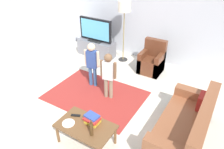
{
  "coord_description": "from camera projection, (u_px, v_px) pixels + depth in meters",
  "views": [
    {
      "loc": [
        2.09,
        -2.86,
        3.11
      ],
      "look_at": [
        0.0,
        0.6,
        0.65
      ],
      "focal_mm": 34.7,
      "sensor_mm": 36.0,
      "label": 1
    }
  ],
  "objects": [
    {
      "name": "ground",
      "position": [
        98.0,
        113.0,
        4.64
      ],
      "size": [
        7.8,
        7.8,
        0.0
      ],
      "primitive_type": "plane",
      "color": "beige"
    },
    {
      "name": "wall_back",
      "position": [
        156.0,
        16.0,
        6.13
      ],
      "size": [
        6.0,
        0.12,
        2.7
      ],
      "primitive_type": "cube",
      "color": "silver",
      "rests_on": "ground"
    },
    {
      "name": "area_rug",
      "position": [
        96.0,
        95.0,
        5.17
      ],
      "size": [
        2.2,
        1.6,
        0.01
      ],
      "primitive_type": "cube",
      "color": "#9E2D28",
      "rests_on": "ground"
    },
    {
      "name": "tv_stand",
      "position": [
        97.0,
        48.0,
        6.9
      ],
      "size": [
        1.2,
        0.44,
        0.5
      ],
      "color": "slate",
      "rests_on": "ground"
    },
    {
      "name": "tv",
      "position": [
        95.0,
        30.0,
        6.57
      ],
      "size": [
        1.1,
        0.28,
        0.71
      ],
      "color": "black",
      "rests_on": "tv_stand"
    },
    {
      "name": "couch",
      "position": [
        187.0,
        129.0,
        3.85
      ],
      "size": [
        0.8,
        1.8,
        0.86
      ],
      "color": "brown",
      "rests_on": "ground"
    },
    {
      "name": "armchair",
      "position": [
        152.0,
        62.0,
        6.0
      ],
      "size": [
        0.6,
        0.6,
        0.9
      ],
      "color": "brown",
      "rests_on": "ground"
    },
    {
      "name": "floor_lamp",
      "position": [
        124.0,
        10.0,
        5.94
      ],
      "size": [
        0.36,
        0.36,
        1.78
      ],
      "color": "#262626",
      "rests_on": "ground"
    },
    {
      "name": "child_near_tv",
      "position": [
        92.0,
        61.0,
        5.19
      ],
      "size": [
        0.38,
        0.18,
        1.15
      ],
      "color": "#33598C",
      "rests_on": "ground"
    },
    {
      "name": "child_center",
      "position": [
        108.0,
        72.0,
        4.76
      ],
      "size": [
        0.37,
        0.18,
        1.13
      ],
      "color": "gray",
      "rests_on": "ground"
    },
    {
      "name": "coffee_table",
      "position": [
        86.0,
        127.0,
        3.76
      ],
      "size": [
        1.0,
        0.6,
        0.42
      ],
      "color": "brown",
      "rests_on": "ground"
    },
    {
      "name": "book_stack",
      "position": [
        92.0,
        119.0,
        3.76
      ],
      "size": [
        0.28,
        0.24,
        0.15
      ],
      "color": "yellow",
      "rests_on": "coffee_table"
    },
    {
      "name": "bottle",
      "position": [
        91.0,
        129.0,
        3.48
      ],
      "size": [
        0.06,
        0.06,
        0.32
      ],
      "color": "#4C3319",
      "rests_on": "coffee_table"
    },
    {
      "name": "tv_remote",
      "position": [
        76.0,
        115.0,
        3.94
      ],
      "size": [
        0.17,
        0.11,
        0.02
      ],
      "primitive_type": "cube",
      "rotation": [
        0.0,
        0.0,
        0.42
      ],
      "color": "black",
      "rests_on": "coffee_table"
    },
    {
      "name": "plate",
      "position": [
        68.0,
        123.0,
        3.77
      ],
      "size": [
        0.22,
        0.22,
        0.02
      ],
      "color": "white",
      "rests_on": "coffee_table"
    }
  ]
}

